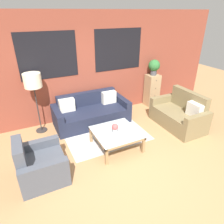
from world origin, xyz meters
TOP-DOWN VIEW (x-y plane):
  - ground_plane at (0.00, 0.00)m, footprint 16.00×16.00m
  - wall_back_brick at (0.00, 2.44)m, footprint 8.40×0.09m
  - rug at (-0.01, 1.22)m, footprint 1.96×1.44m
  - couch_dark at (-0.10, 1.95)m, footprint 1.99×0.88m
  - settee_vintage at (1.93, 0.75)m, footprint 0.80×1.43m
  - armchair_corner at (-1.66, 0.42)m, footprint 0.80×0.87m
  - coffee_table at (-0.01, 0.64)m, footprint 0.95×0.95m
  - floor_lamp at (-1.42, 2.10)m, footprint 0.40×0.40m
  - drawer_cabinet at (2.06, 2.18)m, footprint 0.39×0.37m
  - potted_plant at (2.06, 2.18)m, footprint 0.35×0.35m
  - flower_vase at (-0.07, 0.59)m, footprint 0.14×0.14m

SIDE VIEW (x-z plane):
  - ground_plane at x=0.00m, z-range 0.00..0.00m
  - rug at x=-0.01m, z-range 0.00..0.00m
  - armchair_corner at x=-1.66m, z-range -0.14..0.70m
  - couch_dark at x=-0.10m, z-range -0.11..0.67m
  - settee_vintage at x=1.93m, z-range -0.15..0.77m
  - coffee_table at x=-0.01m, z-range 0.15..0.55m
  - drawer_cabinet at x=2.06m, z-range 0.00..1.00m
  - flower_vase at x=-0.07m, z-range 0.42..0.66m
  - potted_plant at x=2.06m, z-range 1.03..1.50m
  - floor_lamp at x=-1.42m, z-range 0.54..2.05m
  - wall_back_brick at x=0.00m, z-range 0.01..2.81m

